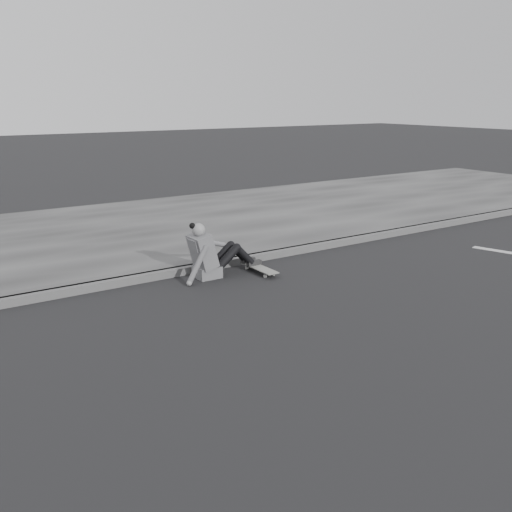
{
  "coord_description": "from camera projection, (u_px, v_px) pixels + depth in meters",
  "views": [
    {
      "loc": [
        -6.06,
        -5.12,
        2.65
      ],
      "look_at": [
        -1.78,
        1.33,
        0.5
      ],
      "focal_mm": 40.0,
      "sensor_mm": 36.0,
      "label": 1
    }
  ],
  "objects": [
    {
      "name": "ground",
      "position": [
        413.0,
        292.0,
        8.04
      ],
      "size": [
        80.0,
        80.0,
        0.0
      ],
      "primitive_type": "plane",
      "color": "black",
      "rests_on": "ground"
    },
    {
      "name": "curb",
      "position": [
        301.0,
        249.0,
        10.1
      ],
      "size": [
        24.0,
        0.16,
        0.12
      ],
      "primitive_type": "cube",
      "color": "#4C4C4C",
      "rests_on": "ground"
    },
    {
      "name": "sidewalk",
      "position": [
        217.0,
        220.0,
        12.52
      ],
      "size": [
        24.0,
        6.0,
        0.12
      ],
      "primitive_type": "cube",
      "color": "#3A3A3A",
      "rests_on": "ground"
    },
    {
      "name": "skateboard",
      "position": [
        260.0,
        268.0,
        8.93
      ],
      "size": [
        0.2,
        0.78,
        0.09
      ],
      "color": "#9E9E99",
      "rests_on": "ground"
    },
    {
      "name": "seated_woman",
      "position": [
        211.0,
        254.0,
        8.66
      ],
      "size": [
        1.38,
        0.46,
        0.88
      ],
      "color": "#565659",
      "rests_on": "ground"
    }
  ]
}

